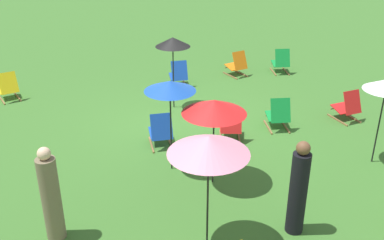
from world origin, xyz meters
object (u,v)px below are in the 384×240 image
Objects in this scene: deckchair_6 at (179,75)px; deckchair_10 at (237,65)px; umbrella_0 at (170,86)px; deckchair_8 at (231,125)px; deckchair_7 at (278,115)px; deckchair_0 at (8,87)px; deckchair_5 at (281,62)px; deckchair_2 at (347,107)px; person_0 at (51,197)px; deckchair_9 at (161,131)px; person_1 at (298,190)px; umbrella_1 at (214,107)px; umbrella_2 at (209,145)px; umbrella_4 at (173,42)px.

deckchair_6 and deckchair_10 have the same top height.
deckchair_8 is at bearing -151.14° from umbrella_0.
deckchair_7 and deckchair_8 have the same top height.
deckchair_0 is 1.04× the size of deckchair_7.
deckchair_5 is 0.97× the size of deckchair_10.
deckchair_5 is 0.43× the size of umbrella_0.
deckchair_10 is 0.44× the size of umbrella_0.
deckchair_7 is (-1.62, 3.53, 0.00)m from deckchair_6.
umbrella_0 is at bearing 108.68° from deckchair_0.
deckchair_6 is (-4.91, 0.29, 0.00)m from deckchair_0.
deckchair_2 is 0.96× the size of deckchair_8.
person_0 is (5.31, 2.70, 0.42)m from deckchair_7.
deckchair_8 is 1.64m from deckchair_9.
deckchair_7 is at bearing -159.28° from umbrella_0.
person_1 is at bearing 94.59° from deckchair_6.
deckchair_8 is 2.28m from umbrella_1.
umbrella_1 is 0.89× the size of umbrella_2.
umbrella_4 is at bearing 34.49° from deckchair_5.
deckchair_5 is 0.42× the size of umbrella_2.
deckchair_10 is 0.51× the size of person_0.
deckchair_8 is 2.78m from umbrella_4.
umbrella_0 reaches higher than umbrella_1.
umbrella_2 is at bearing 81.53° from umbrella_4.
deckchair_0 is 0.44× the size of umbrella_2.
umbrella_0 is 1.00m from umbrella_1.
deckchair_2 and deckchair_8 have the same top height.
umbrella_0 is at bearing 40.08° from deckchair_10.
deckchair_5 is 9.77m from person_0.
deckchair_8 and deckchair_9 have the same top height.
deckchair_2 is 0.50× the size of person_0.
deckchair_7 and deckchair_10 have the same top height.
umbrella_4 reaches higher than deckchair_10.
deckchair_8 is 0.44× the size of umbrella_4.
deckchair_9 is at bearing -90.25° from umbrella_2.
deckchair_10 is 7.84m from person_1.
deckchair_9 is at bearing -90.03° from umbrella_0.
person_1 is at bearing 77.95° from deckchair_7.
deckchair_6 is 2.17m from umbrella_4.
deckchair_0 is at bearing -22.43° from umbrella_4.
deckchair_5 is at bearing -107.29° from deckchair_7.
umbrella_4 reaches higher than person_1.
umbrella_2 reaches higher than deckchair_2.
deckchair_5 is 0.49× the size of person_1.
deckchair_2 is at bearing -175.97° from deckchair_9.
deckchair_8 is at bearing 61.44° from deckchair_5.
deckchair_10 is at bearing -86.70° from deckchair_7.
person_1 reaches higher than deckchair_0.
umbrella_4 is at bearing 119.07° from person_0.
deckchair_6 is 3.85m from deckchair_9.
deckchair_6 is at bearing -106.97° from deckchair_9.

